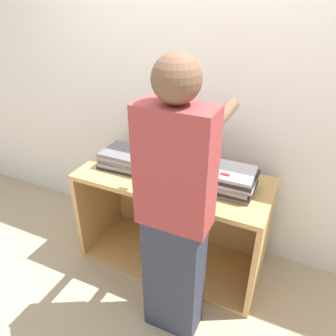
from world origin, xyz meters
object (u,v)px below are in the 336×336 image
at_px(laptop_open, 176,167).
at_px(laptop_stack_left, 127,159).
at_px(person, 175,215).
at_px(laptop_stack_right, 227,180).

distance_m(laptop_open, laptop_stack_left, 0.39).
relative_size(laptop_stack_left, person, 0.22).
bearing_deg(laptop_stack_right, person, -105.84).
bearing_deg(laptop_stack_right, laptop_stack_left, -179.91).
relative_size(laptop_open, person, 0.20).
bearing_deg(laptop_stack_right, laptop_open, 172.99).
height_order(laptop_stack_left, laptop_stack_right, laptop_stack_right).
xyz_separation_m(laptop_stack_left, laptop_stack_right, (0.77, 0.00, 0.01)).
xyz_separation_m(laptop_stack_left, person, (0.63, -0.52, 0.03)).
distance_m(laptop_open, person, 0.62).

